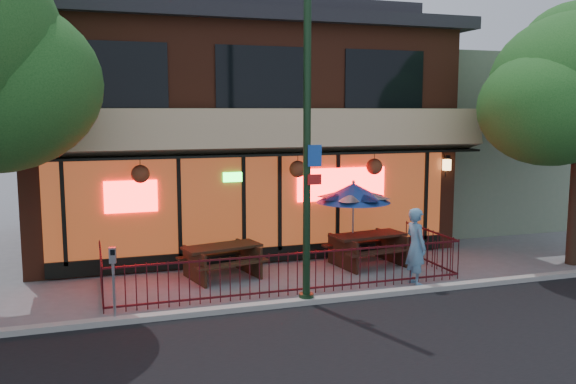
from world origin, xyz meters
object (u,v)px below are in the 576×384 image
(patio_umbrella, at_px, (353,193))
(parking_meter_near, at_px, (113,272))
(picnic_table_left, at_px, (222,256))
(picnic_table_right, at_px, (368,245))
(pedestrian, at_px, (416,246))
(street_light, at_px, (307,158))

(patio_umbrella, distance_m, parking_meter_near, 7.00)
(picnic_table_left, bearing_deg, picnic_table_right, -0.21)
(pedestrian, bearing_deg, picnic_table_left, 61.86)
(picnic_table_left, bearing_deg, patio_umbrella, 4.21)
(picnic_table_right, height_order, pedestrian, pedestrian)
(pedestrian, xyz_separation_m, parking_meter_near, (-6.95, -0.50, 0.09))
(street_light, relative_size, patio_umbrella, 3.07)
(picnic_table_left, bearing_deg, pedestrian, -25.50)
(patio_umbrella, bearing_deg, street_light, -129.88)
(pedestrian, relative_size, parking_meter_near, 1.23)
(picnic_table_right, bearing_deg, pedestrian, -81.84)
(picnic_table_left, bearing_deg, street_light, -62.62)
(picnic_table_right, relative_size, parking_meter_near, 1.45)
(street_light, distance_m, parking_meter_near, 4.53)
(patio_umbrella, bearing_deg, picnic_table_left, -175.79)
(street_light, xyz_separation_m, patio_umbrella, (2.34, 2.80, -1.20))
(parking_meter_near, bearing_deg, picnic_table_right, 20.71)
(picnic_table_left, distance_m, patio_umbrella, 3.93)
(picnic_table_left, bearing_deg, parking_meter_near, -136.74)
(picnic_table_right, bearing_deg, street_light, -136.51)
(picnic_table_left, xyz_separation_m, patio_umbrella, (3.65, 0.27, 1.41))
(street_light, height_order, pedestrian, street_light)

